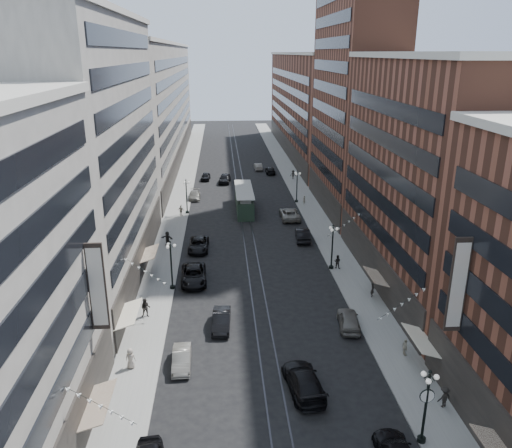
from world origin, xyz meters
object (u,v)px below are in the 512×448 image
object	(u,v)px
lamppost_sw_far	(171,263)
pedestrian_9	(293,175)
car_6	(304,381)
car_7	(198,245)
car_11	(289,214)
pedestrian_8	(304,200)
car_12	(270,170)
pedestrian_2	(146,308)
lamppost_se_mid	(297,185)
lamppost_se_far	(332,245)
car_1	(182,359)
car_5	(221,320)
car_14	(258,166)
lamppost_se_near	(426,403)
pedestrian_7	(337,262)
car_9	(206,176)
pedestrian_1	(131,358)
pedestrian_5	(167,238)
pedestrian_extra_0	(373,290)
car_2	(194,275)
pedestrian_6	(181,211)
streetcar	(244,200)
pedestrian_3	(444,397)
lamppost_sw_mid	(186,195)
car_10	(303,235)
car_8	(195,195)
car_13	(225,178)
car_4	(349,320)
pedestrian_4	(405,347)

from	to	relation	value
lamppost_sw_far	pedestrian_9	distance (m)	52.40
car_6	car_7	world-z (taller)	car_6
car_11	pedestrian_8	bearing A→B (deg)	-116.10
car_12	pedestrian_2	bearing A→B (deg)	73.40
lamppost_se_mid	car_6	distance (m)	50.59
lamppost_se_far	car_12	distance (m)	50.26
car_1	car_5	xyz separation A→B (m)	(3.30, 5.88, 0.08)
car_7	car_14	distance (m)	47.88
lamppost_se_near	pedestrian_7	world-z (taller)	lamppost_se_near
car_9	lamppost_sw_far	bearing A→B (deg)	-88.34
pedestrian_7	car_14	bearing A→B (deg)	-58.79
car_5	car_6	size ratio (longest dim) A/B	0.79
pedestrian_1	pedestrian_5	size ratio (longest dim) A/B	0.92
car_14	car_6	bearing A→B (deg)	86.58
lamppost_se_mid	car_6	size ratio (longest dim) A/B	0.93
car_9	pedestrian_5	xyz separation A→B (m)	(-4.17, -36.37, 0.39)
car_5	pedestrian_9	size ratio (longest dim) A/B	2.62
pedestrian_8	pedestrian_9	bearing A→B (deg)	-121.77
lamppost_se_mid	car_11	world-z (taller)	lamppost_se_mid
pedestrian_5	pedestrian_extra_0	bearing A→B (deg)	-11.24
car_7	car_14	world-z (taller)	car_7
pedestrian_8	pedestrian_2	bearing A→B (deg)	29.89
lamppost_se_near	car_9	xyz separation A→B (m)	(-16.00, 73.38, -2.50)
car_1	pedestrian_2	world-z (taller)	pedestrian_2
car_2	car_7	size ratio (longest dim) A/B	1.11
car_6	pedestrian_5	bearing A→B (deg)	-73.27
lamppost_se_mid	pedestrian_6	world-z (taller)	lamppost_se_mid
streetcar	pedestrian_1	xyz separation A→B (m)	(-11.31, -42.99, -0.58)
car_5	pedestrian_1	size ratio (longest dim) A/B	2.64
car_9	pedestrian_6	xyz separation A→B (m)	(-3.24, -23.93, 0.33)
pedestrian_9	pedestrian_3	bearing A→B (deg)	-77.68
lamppost_sw_mid	car_6	size ratio (longest dim) A/B	0.93
car_10	car_12	size ratio (longest dim) A/B	1.06
pedestrian_3	car_8	world-z (taller)	pedestrian_3
car_1	car_13	bearing A→B (deg)	84.42
streetcar	pedestrian_7	xyz separation A→B (m)	(9.92, -24.56, -0.64)
car_6	pedestrian_8	world-z (taller)	car_6
pedestrian_1	pedestrian_3	world-z (taller)	pedestrian_1
pedestrian_1	car_8	bearing A→B (deg)	-81.20
pedestrian_8	lamppost_sw_far	bearing A→B (deg)	27.78
lamppost_se_far	car_4	world-z (taller)	lamppost_se_far
car_5	car_14	world-z (taller)	car_5
pedestrian_2	car_14	bearing A→B (deg)	76.13
pedestrian_8	pedestrian_3	bearing A→B (deg)	62.40
pedestrian_5	streetcar	bearing A→B (deg)	79.29
car_2	pedestrian_5	xyz separation A→B (m)	(-4.00, 11.27, 0.26)
pedestrian_4	pedestrian_5	distance (m)	35.34
car_9	car_11	size ratio (longest dim) A/B	0.69
car_11	pedestrian_5	bearing A→B (deg)	29.89
car_6	car_14	bearing A→B (deg)	-98.05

